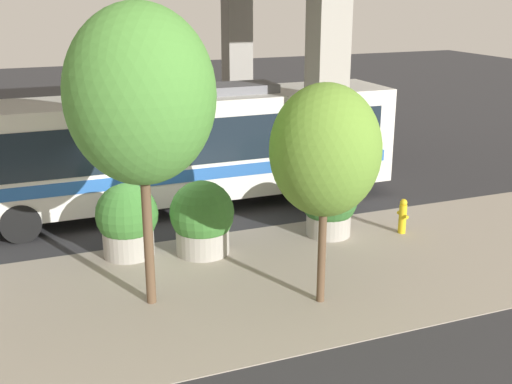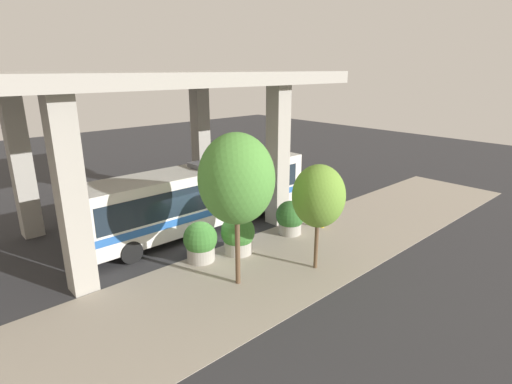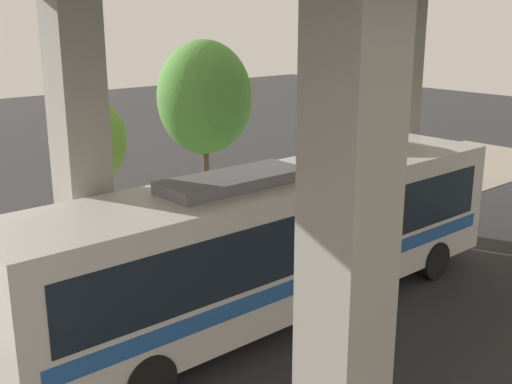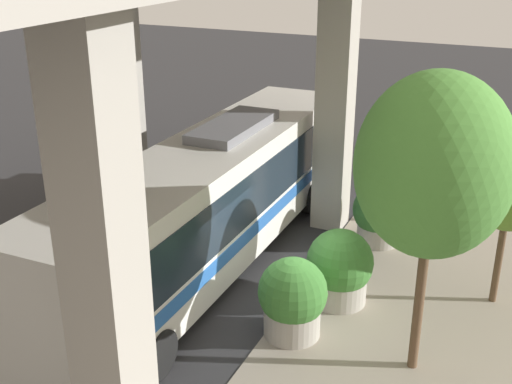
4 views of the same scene
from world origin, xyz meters
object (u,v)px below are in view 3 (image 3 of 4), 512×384
Objects in this scene: planter_middle at (202,235)px; planter_back at (85,267)px; fire_hydrant at (0,295)px; bus at (279,236)px; planter_front at (261,227)px; street_tree_far at (88,141)px; street_tree_near at (204,98)px.

planter_middle reaches higher than planter_back.
planter_back is (0.61, 1.83, 0.38)m from fire_hydrant.
planter_back is at bearing -140.35° from bus.
planter_front is 0.40× the size of street_tree_far.
street_tree_far is (-3.22, 1.88, 2.31)m from planter_back.
street_tree_far is at bearing -140.19° from planter_front.
fire_hydrant is 8.00m from street_tree_near.
bus reaches higher than planter_front.
planter_front is at bearing 73.37° from planter_middle.
planter_middle is (-3.48, 0.42, -1.03)m from bus.
planter_middle reaches higher than fire_hydrant.
bus is 6.97m from street_tree_far.
street_tree_far reaches higher than fire_hydrant.
planter_middle is at bearing 88.81° from planter_back.
planter_front is 5.45m from street_tree_far.
fire_hydrant is at bearing -97.43° from planter_middle.
fire_hydrant is at bearing -78.53° from street_tree_near.
bus is 7.34× the size of planter_back.
planter_front reaches higher than fire_hydrant.
planter_middle is (-0.50, -1.68, -0.01)m from planter_front.
planter_front is 5.07m from planter_back.
bus is at bearing -35.23° from planter_front.
planter_middle is 1.04× the size of planter_back.
street_tree_near is at bearing 140.26° from planter_middle.
planter_back reaches higher than fire_hydrant.
street_tree_far is at bearing -110.68° from street_tree_near.
planter_back is at bearing -91.19° from planter_middle.
bus is at bearing 48.97° from fire_hydrant.
street_tree_near is at bearing 69.32° from street_tree_far.
bus is at bearing -21.13° from street_tree_near.
street_tree_near is 3.59m from street_tree_far.
street_tree_far is (-2.62, 3.71, 2.69)m from fire_hydrant.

